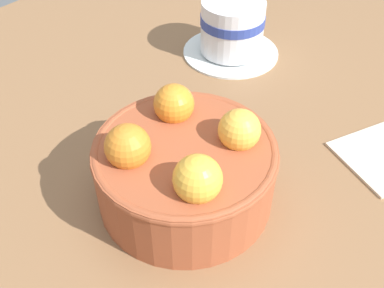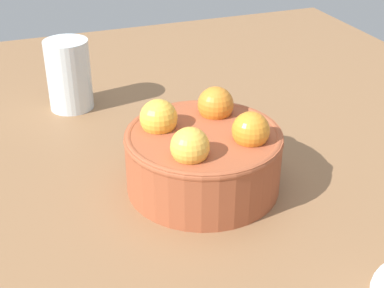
{
  "view_description": "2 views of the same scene",
  "coord_description": "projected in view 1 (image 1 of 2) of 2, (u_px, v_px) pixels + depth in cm",
  "views": [
    {
      "loc": [
        -22.35,
        -19.93,
        34.55
      ],
      "look_at": [
        0.48,
        -0.44,
        6.92
      ],
      "focal_mm": 43.17,
      "sensor_mm": 36.0,
      "label": 1
    },
    {
      "loc": [
        47.66,
        -19.01,
        34.1
      ],
      "look_at": [
        -1.61,
        -0.7,
        4.61
      ],
      "focal_mm": 51.83,
      "sensor_mm": 36.0,
      "label": 2
    }
  ],
  "objects": [
    {
      "name": "coffee_cup",
      "position": [
        232.0,
        29.0,
        0.62
      ],
      "size": [
        13.31,
        13.31,
        7.69
      ],
      "color": "silver",
      "rests_on": "ground_plane"
    },
    {
      "name": "ground_plane",
      "position": [
        186.0,
        210.0,
        0.47
      ],
      "size": [
        117.37,
        99.36,
        4.34
      ],
      "primitive_type": "cube",
      "color": "brown"
    },
    {
      "name": "terracotta_bowl",
      "position": [
        185.0,
        167.0,
        0.43
      ],
      "size": [
        16.91,
        16.91,
        9.74
      ],
      "color": "#9E4C2D",
      "rests_on": "ground_plane"
    }
  ]
}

